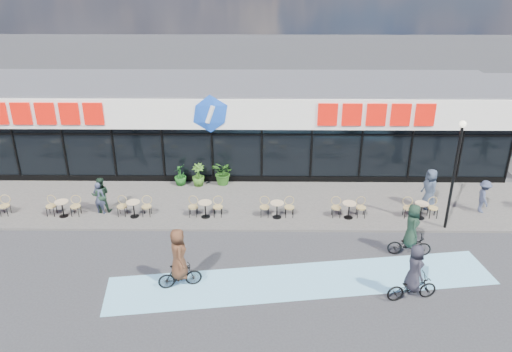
# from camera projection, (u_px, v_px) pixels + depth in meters

# --- Properties ---
(ground) EXTENTS (120.00, 120.00, 0.00)m
(ground) POSITION_uv_depth(u_px,v_px,m) (198.00, 257.00, 19.49)
(ground) COLOR #28282B
(ground) RESTS_ON ground
(sidewalk) EXTENTS (44.00, 5.00, 0.10)m
(sidewalk) POSITION_uv_depth(u_px,v_px,m) (209.00, 204.00, 23.59)
(sidewalk) COLOR #56524C
(sidewalk) RESTS_ON ground
(bike_lane) EXTENTS (14.17, 4.13, 0.01)m
(bike_lane) POSITION_uv_depth(u_px,v_px,m) (303.00, 281.00, 18.08)
(bike_lane) COLOR #6FB2D3
(bike_lane) RESTS_ON ground
(building) EXTENTS (30.60, 6.57, 4.75)m
(building) POSITION_uv_depth(u_px,v_px,m) (217.00, 122.00, 27.62)
(building) COLOR black
(building) RESTS_ON ground
(lamp_post) EXTENTS (0.28, 0.28, 4.79)m
(lamp_post) POSITION_uv_depth(u_px,v_px,m) (456.00, 166.00, 20.29)
(lamp_post) COLOR black
(lamp_post) RESTS_ON sidewalk
(bistro_set_2) EXTENTS (1.54, 0.62, 0.90)m
(bistro_set_2) POSITION_uv_depth(u_px,v_px,m) (63.00, 206.00, 22.26)
(bistro_set_2) COLOR tan
(bistro_set_2) RESTS_ON sidewalk
(bistro_set_3) EXTENTS (1.54, 0.62, 0.90)m
(bistro_set_3) POSITION_uv_depth(u_px,v_px,m) (134.00, 207.00, 22.23)
(bistro_set_3) COLOR tan
(bistro_set_3) RESTS_ON sidewalk
(bistro_set_4) EXTENTS (1.54, 0.62, 0.90)m
(bistro_set_4) POSITION_uv_depth(u_px,v_px,m) (205.00, 207.00, 22.20)
(bistro_set_4) COLOR tan
(bistro_set_4) RESTS_ON sidewalk
(bistro_set_5) EXTENTS (1.54, 0.62, 0.90)m
(bistro_set_5) POSITION_uv_depth(u_px,v_px,m) (277.00, 207.00, 22.17)
(bistro_set_5) COLOR tan
(bistro_set_5) RESTS_ON sidewalk
(bistro_set_6) EXTENTS (1.54, 0.62, 0.90)m
(bistro_set_6) POSITION_uv_depth(u_px,v_px,m) (349.00, 208.00, 22.14)
(bistro_set_6) COLOR tan
(bistro_set_6) RESTS_ON sidewalk
(bistro_set_7) EXTENTS (1.54, 0.62, 0.90)m
(bistro_set_7) POSITION_uv_depth(u_px,v_px,m) (421.00, 208.00, 22.10)
(bistro_set_7) COLOR tan
(bistro_set_7) RESTS_ON sidewalk
(potted_plant_left) EXTENTS (0.81, 0.81, 1.10)m
(potted_plant_left) POSITION_uv_depth(u_px,v_px,m) (180.00, 175.00, 25.21)
(potted_plant_left) COLOR #154814
(potted_plant_left) RESTS_ON sidewalk
(potted_plant_mid) EXTENTS (0.72, 0.72, 1.16)m
(potted_plant_mid) POSITION_uv_depth(u_px,v_px,m) (198.00, 175.00, 25.13)
(potted_plant_mid) COLOR #305919
(potted_plant_mid) RESTS_ON sidewalk
(potted_plant_right) EXTENTS (1.49, 1.48, 1.25)m
(potted_plant_right) POSITION_uv_depth(u_px,v_px,m) (224.00, 173.00, 25.23)
(potted_plant_right) COLOR #265618
(potted_plant_right) RESTS_ON sidewalk
(patron_left) EXTENTS (0.63, 0.50, 1.54)m
(patron_left) POSITION_uv_depth(u_px,v_px,m) (99.00, 198.00, 22.33)
(patron_left) COLOR #32374E
(patron_left) RESTS_ON sidewalk
(patron_right) EXTENTS (0.92, 0.78, 1.67)m
(patron_right) POSITION_uv_depth(u_px,v_px,m) (101.00, 195.00, 22.44)
(patron_right) COLOR black
(patron_right) RESTS_ON sidewalk
(pedestrian_a) EXTENTS (0.80, 1.04, 1.90)m
(pedestrian_a) POSITION_uv_depth(u_px,v_px,m) (430.00, 189.00, 22.77)
(pedestrian_a) COLOR #2F3949
(pedestrian_a) RESTS_ON sidewalk
(pedestrian_b) EXTENTS (0.69, 1.05, 1.53)m
(pedestrian_b) POSITION_uv_depth(u_px,v_px,m) (484.00, 196.00, 22.46)
(pedestrian_b) COLOR #31374D
(pedestrian_b) RESTS_ON sidewalk
(cyclist_a) EXTENTS (1.85, 0.92, 2.12)m
(cyclist_a) POSITION_uv_depth(u_px,v_px,m) (413.00, 279.00, 16.81)
(cyclist_a) COLOR black
(cyclist_a) RESTS_ON ground
(cyclist_b) EXTENTS (1.72, 0.89, 2.20)m
(cyclist_b) POSITION_uv_depth(u_px,v_px,m) (411.00, 235.00, 19.32)
(cyclist_b) COLOR black
(cyclist_b) RESTS_ON ground
(cyclist_c) EXTENTS (1.61, 1.04, 2.32)m
(cyclist_c) POSITION_uv_depth(u_px,v_px,m) (179.00, 262.00, 17.36)
(cyclist_c) COLOR black
(cyclist_c) RESTS_ON ground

